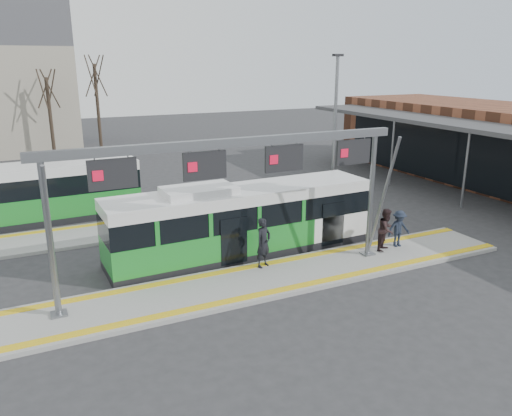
{
  "coord_description": "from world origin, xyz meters",
  "views": [
    {
      "loc": [
        -6.96,
        -15.12,
        7.84
      ],
      "look_at": [
        1.67,
        3.0,
        1.91
      ],
      "focal_mm": 35.0,
      "sensor_mm": 36.0,
      "label": 1
    }
  ],
  "objects_px": {
    "gantry": "(237,169)",
    "passenger_a": "(263,243)",
    "hero_bus": "(242,221)",
    "passenger_c": "(399,229)",
    "passenger_b": "(386,230)"
  },
  "relations": [
    {
      "from": "gantry",
      "to": "hero_bus",
      "type": "relative_size",
      "value": 1.14
    },
    {
      "from": "hero_bus",
      "to": "passenger_c",
      "type": "bearing_deg",
      "value": -23.52
    },
    {
      "from": "gantry",
      "to": "passenger_c",
      "type": "distance_m",
      "value": 8.3
    },
    {
      "from": "hero_bus",
      "to": "passenger_a",
      "type": "distance_m",
      "value": 1.99
    },
    {
      "from": "passenger_a",
      "to": "passenger_c",
      "type": "height_order",
      "value": "passenger_a"
    },
    {
      "from": "passenger_c",
      "to": "gantry",
      "type": "bearing_deg",
      "value": -171.49
    },
    {
      "from": "passenger_b",
      "to": "passenger_c",
      "type": "height_order",
      "value": "passenger_b"
    },
    {
      "from": "gantry",
      "to": "passenger_a",
      "type": "height_order",
      "value": "gantry"
    },
    {
      "from": "passenger_b",
      "to": "hero_bus",
      "type": "bearing_deg",
      "value": 124.48
    },
    {
      "from": "gantry",
      "to": "passenger_c",
      "type": "bearing_deg",
      "value": 1.73
    },
    {
      "from": "hero_bus",
      "to": "passenger_b",
      "type": "xyz_separation_m",
      "value": [
        5.48,
        -2.59,
        -0.37
      ]
    },
    {
      "from": "passenger_a",
      "to": "passenger_b",
      "type": "bearing_deg",
      "value": -29.55
    },
    {
      "from": "passenger_a",
      "to": "passenger_c",
      "type": "relative_size",
      "value": 1.22
    },
    {
      "from": "passenger_c",
      "to": "hero_bus",
      "type": "bearing_deg",
      "value": 165.07
    },
    {
      "from": "gantry",
      "to": "passenger_c",
      "type": "relative_size",
      "value": 8.12
    }
  ]
}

